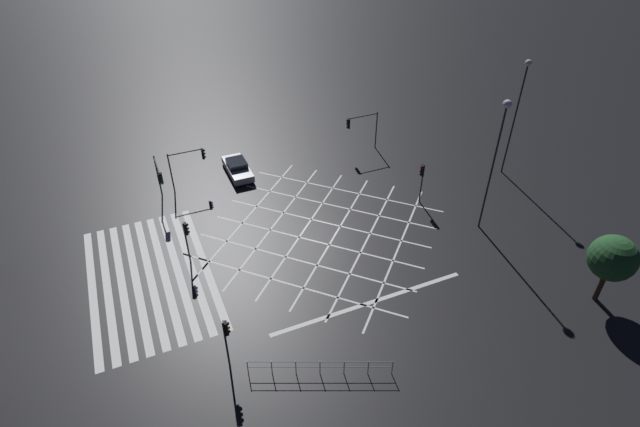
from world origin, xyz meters
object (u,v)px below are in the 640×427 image
(traffic_light_median_south, at_px, (187,234))
(traffic_light_median_north, at_px, (422,176))
(traffic_light_sw_main, at_px, (159,176))
(traffic_light_sw_cross, at_px, (190,160))
(street_tree_near, at_px, (613,258))
(street_lamp_east, at_px, (499,140))
(street_lamp_west, at_px, (520,98))
(waiting_car, at_px, (237,168))
(traffic_light_se_cross, at_px, (226,335))
(traffic_light_nw_cross, at_px, (360,125))

(traffic_light_median_south, relative_size, traffic_light_median_north, 0.97)
(traffic_light_sw_main, xyz_separation_m, traffic_light_median_north, (7.73, 18.79, -0.25))
(traffic_light_sw_cross, xyz_separation_m, street_tree_near, (22.95, 20.51, 0.72))
(street_lamp_east, distance_m, street_lamp_west, 8.89)
(street_tree_near, height_order, waiting_car, street_tree_near)
(traffic_light_median_south, height_order, street_lamp_east, street_lamp_east)
(traffic_light_se_cross, xyz_separation_m, street_tree_near, (4.27, 22.42, 0.89))
(traffic_light_nw_cross, distance_m, waiting_car, 11.81)
(traffic_light_median_north, height_order, street_tree_near, street_tree_near)
(traffic_light_median_south, height_order, traffic_light_se_cross, traffic_light_se_cross)
(traffic_light_se_cross, xyz_separation_m, street_lamp_west, (-10.40, 27.30, 4.44))
(traffic_light_nw_cross, height_order, waiting_car, traffic_light_nw_cross)
(street_lamp_east, distance_m, waiting_car, 21.67)
(traffic_light_sw_main, xyz_separation_m, waiting_car, (-2.25, 6.65, -2.11))
(traffic_light_sw_main, relative_size, waiting_car, 0.82)
(traffic_light_sw_cross, bearing_deg, street_lamp_west, -18.04)
(traffic_light_sw_cross, relative_size, street_lamp_west, 0.36)
(traffic_light_median_north, bearing_deg, traffic_light_nw_cross, -86.71)
(traffic_light_median_north, bearing_deg, waiting_car, -39.44)
(traffic_light_sw_cross, xyz_separation_m, traffic_light_se_cross, (18.68, -1.91, -0.17))
(traffic_light_nw_cross, xyz_separation_m, traffic_light_se_cross, (18.78, -17.49, -0.25))
(traffic_light_median_south, bearing_deg, traffic_light_sw_cross, 77.09)
(traffic_light_median_south, bearing_deg, street_tree_near, -31.10)
(traffic_light_sw_main, xyz_separation_m, traffic_light_median_south, (7.71, 0.54, -0.31))
(traffic_light_sw_main, bearing_deg, traffic_light_nw_cross, 95.26)
(traffic_light_median_north, distance_m, street_lamp_east, 7.11)
(traffic_light_median_north, xyz_separation_m, waiting_car, (-9.98, -12.14, -1.87))
(traffic_light_nw_cross, bearing_deg, traffic_light_sw_main, 5.26)
(traffic_light_sw_main, xyz_separation_m, traffic_light_nw_cross, (-1.68, 18.25, 0.02))
(traffic_light_sw_main, distance_m, street_lamp_west, 29.16)
(street_lamp_east, relative_size, street_tree_near, 2.11)
(street_lamp_east, distance_m, street_tree_near, 10.06)
(street_lamp_east, bearing_deg, traffic_light_se_cross, -76.88)
(traffic_light_nw_cross, relative_size, waiting_car, 0.82)
(traffic_light_median_south, xyz_separation_m, traffic_light_median_north, (0.02, 18.25, 0.06))
(traffic_light_sw_cross, relative_size, traffic_light_se_cross, 1.03)
(traffic_light_median_south, height_order, waiting_car, traffic_light_median_south)
(street_lamp_east, xyz_separation_m, street_tree_near, (9.03, 1.98, -3.95))
(traffic_light_nw_cross, bearing_deg, street_lamp_west, 139.49)
(street_lamp_west, relative_size, waiting_car, 2.24)
(traffic_light_se_cross, height_order, waiting_car, traffic_light_se_cross)
(traffic_light_median_south, relative_size, traffic_light_nw_cross, 0.92)
(traffic_light_sw_main, relative_size, traffic_light_median_south, 1.09)
(street_lamp_west, bearing_deg, waiting_car, -112.69)
(traffic_light_median_south, xyz_separation_m, traffic_light_nw_cross, (-9.39, 17.71, 0.33))
(traffic_light_median_south, relative_size, street_lamp_west, 0.33)
(traffic_light_median_north, distance_m, waiting_car, 15.83)
(street_tree_near, bearing_deg, traffic_light_median_south, -121.10)
(traffic_light_sw_cross, distance_m, street_lamp_west, 27.05)
(traffic_light_sw_cross, distance_m, waiting_car, 4.53)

